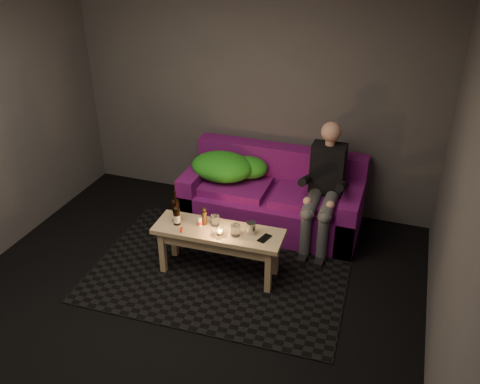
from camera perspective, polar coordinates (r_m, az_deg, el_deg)
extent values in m
plane|color=black|center=(4.33, -8.18, -14.70)|extent=(4.50, 4.50, 0.00)
plane|color=#4F4C4F|center=(5.49, 1.49, 11.21)|extent=(4.00, 0.00, 4.00)
plane|color=#4F4C4F|center=(3.23, 23.73, -4.91)|extent=(0.00, 4.50, 4.50)
cube|color=black|center=(4.86, -2.13, -8.63)|extent=(2.41, 1.79, 0.01)
cube|color=#690E65|center=(5.42, 3.57, -1.92)|extent=(1.84, 0.83, 0.39)
cube|color=#690E65|center=(5.50, 4.59, 3.21)|extent=(1.84, 0.20, 0.40)
cube|color=#690E65|center=(5.62, -4.54, 0.31)|extent=(0.18, 0.83, 0.57)
cube|color=#690E65|center=(5.25, 12.32, -2.53)|extent=(0.18, 0.83, 0.57)
cube|color=#690E65|center=(5.37, -0.46, 0.64)|extent=(0.69, 0.55, 0.09)
cube|color=#690E65|center=(5.20, 7.61, -0.68)|extent=(0.69, 0.55, 0.09)
ellipsoid|color=#24991B|center=(5.38, -2.00, 2.87)|extent=(0.66, 0.52, 0.28)
ellipsoid|color=#24991B|center=(5.42, 1.04, 2.78)|extent=(0.40, 0.33, 0.22)
ellipsoid|color=#24991B|center=(5.57, -3.53, 3.04)|extent=(0.29, 0.24, 0.15)
cube|color=black|center=(5.10, 9.83, 2.66)|extent=(0.33, 0.20, 0.51)
sphere|color=#DD9F8A|center=(4.95, 10.20, 6.67)|extent=(0.19, 0.19, 0.19)
cylinder|color=#45484E|center=(4.99, 8.06, -1.22)|extent=(0.13, 0.46, 0.13)
cylinder|color=#45484E|center=(4.96, 9.92, -1.53)|extent=(0.13, 0.46, 0.13)
cylinder|color=#45484E|center=(4.93, 7.32, -4.98)|extent=(0.10, 0.10, 0.47)
cylinder|color=#45484E|center=(4.91, 9.21, -5.31)|extent=(0.10, 0.10, 0.47)
cube|color=black|center=(5.01, 7.04, -7.28)|extent=(0.08, 0.20, 0.06)
cube|color=black|center=(4.99, 8.90, -7.62)|extent=(0.08, 0.20, 0.06)
cube|color=#E0B583|center=(4.56, -2.46, -4.47)|extent=(1.19, 0.42, 0.04)
cube|color=#E0B583|center=(4.60, -2.44, -5.24)|extent=(1.03, 0.33, 0.11)
cube|color=#E0B583|center=(4.76, -8.68, -6.71)|extent=(0.06, 0.06, 0.44)
cube|color=#E0B583|center=(4.96, -7.39, -5.01)|extent=(0.06, 0.06, 0.44)
cube|color=#E0B583|center=(4.48, 3.18, -8.96)|extent=(0.06, 0.06, 0.44)
cube|color=#E0B583|center=(4.69, 3.99, -7.04)|extent=(0.06, 0.06, 0.44)
cylinder|color=black|center=(4.66, -7.24, -2.11)|extent=(0.07, 0.07, 0.21)
cylinder|color=white|center=(4.67, -7.22, -2.44)|extent=(0.08, 0.08, 0.09)
cone|color=black|center=(4.60, -7.33, -0.83)|extent=(0.07, 0.07, 0.03)
cylinder|color=black|center=(4.58, -7.36, -0.48)|extent=(0.03, 0.03, 0.10)
cylinder|color=black|center=(4.61, -7.13, -2.68)|extent=(0.06, 0.06, 0.17)
cylinder|color=white|center=(4.63, -7.11, -2.96)|extent=(0.06, 0.06, 0.07)
cone|color=black|center=(4.56, -7.20, -1.61)|extent=(0.06, 0.06, 0.03)
cylinder|color=black|center=(4.55, -7.22, -1.31)|extent=(0.02, 0.02, 0.08)
cylinder|color=silver|center=(4.59, -4.56, -3.34)|extent=(0.05, 0.05, 0.09)
cylinder|color=black|center=(4.60, -4.04, -2.90)|extent=(0.06, 0.06, 0.13)
cylinder|color=white|center=(4.59, -2.82, -3.21)|extent=(0.10, 0.10, 0.10)
cylinder|color=white|center=(4.47, -2.29, -4.57)|extent=(0.06, 0.06, 0.05)
sphere|color=orange|center=(4.46, -2.29, -4.44)|extent=(0.02, 0.02, 0.02)
cylinder|color=white|center=(4.44, -0.50, -4.32)|extent=(0.10, 0.10, 0.10)
cylinder|color=#B1B2B8|center=(4.46, 1.26, -4.08)|extent=(0.11, 0.11, 0.12)
cube|color=black|center=(4.43, 2.78, -5.22)|extent=(0.11, 0.16, 0.01)
cube|color=red|center=(4.56, -6.62, -4.24)|extent=(0.04, 0.08, 0.01)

